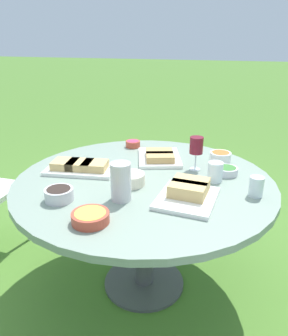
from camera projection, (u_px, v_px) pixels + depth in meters
ground_plane at (144, 283)px, 2.02m from camera, size 40.00×40.00×0.00m
dining_table at (144, 193)px, 1.79m from camera, size 1.38×1.38×0.70m
water_pitcher at (121, 182)px, 1.49m from camera, size 0.10×0.09×0.18m
wine_glass at (196, 146)px, 1.82m from camera, size 0.08×0.08×0.19m
platter_bread_main at (159, 157)px, 2.00m from camera, size 0.34×0.39×0.06m
platter_charcuterie at (188, 192)px, 1.53m from camera, size 0.28×0.33×0.08m
platter_sandwich_side at (80, 167)px, 1.83m from camera, size 0.40×0.24×0.06m
bowl_fries at (90, 217)px, 1.33m from camera, size 0.16×0.16×0.05m
bowl_salad at (227, 170)px, 1.79m from camera, size 0.12×0.12×0.04m
bowl_olives at (59, 194)px, 1.51m from camera, size 0.13×0.13×0.06m
bowl_dip_red at (133, 144)px, 2.24m from camera, size 0.10×0.10×0.04m
bowl_dip_cream at (131, 178)px, 1.67m from camera, size 0.14×0.14×0.06m
bowl_roasted_veg at (220, 156)px, 1.98m from camera, size 0.13×0.13×0.06m
cup_water_near at (256, 187)px, 1.54m from camera, size 0.07×0.07×0.10m
cup_water_far at (215, 172)px, 1.70m from camera, size 0.08×0.08×0.10m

